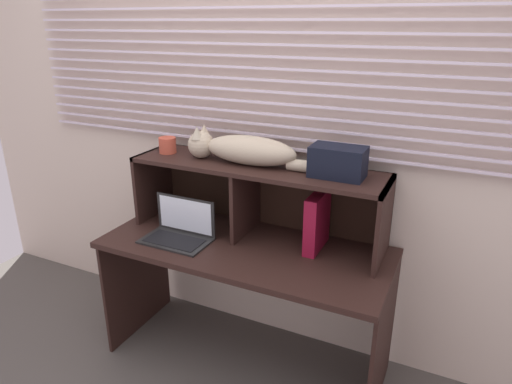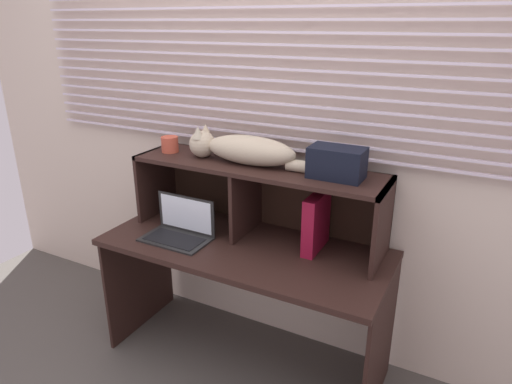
# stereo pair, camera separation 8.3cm
# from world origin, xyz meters

# --- Properties ---
(ground_plane) EXTENTS (4.40, 4.40, 0.00)m
(ground_plane) POSITION_xyz_m (0.00, 0.00, 0.00)
(ground_plane) COLOR #4C4742
(back_panel_with_blinds) EXTENTS (4.40, 0.08, 2.50)m
(back_panel_with_blinds) POSITION_xyz_m (0.00, 0.55, 1.26)
(back_panel_with_blinds) COLOR beige
(back_panel_with_blinds) RESTS_ON ground
(desk) EXTENTS (1.46, 0.62, 0.71)m
(desk) POSITION_xyz_m (0.00, 0.20, 0.58)
(desk) COLOR black
(desk) RESTS_ON ground
(hutch_shelf_unit) EXTENTS (1.32, 0.34, 0.39)m
(hutch_shelf_unit) POSITION_xyz_m (-0.01, 0.36, 0.98)
(hutch_shelf_unit) COLOR black
(hutch_shelf_unit) RESTS_ON desk
(cat) EXTENTS (0.83, 0.16, 0.17)m
(cat) POSITION_xyz_m (-0.07, 0.33, 1.17)
(cat) COLOR #B7A78C
(cat) RESTS_ON hutch_shelf_unit
(laptop) EXTENTS (0.35, 0.21, 0.21)m
(laptop) POSITION_xyz_m (-0.34, 0.12, 0.75)
(laptop) COLOR black
(laptop) RESTS_ON desk
(binder_upright) EXTENTS (0.06, 0.24, 0.29)m
(binder_upright) POSITION_xyz_m (0.33, 0.33, 0.85)
(binder_upright) COLOR maroon
(binder_upright) RESTS_ON desk
(book_stack) EXTENTS (0.15, 0.26, 0.05)m
(book_stack) POSITION_xyz_m (-0.44, 0.33, 0.73)
(book_stack) COLOR #486F44
(book_stack) RESTS_ON desk
(small_basket) EXTENTS (0.09, 0.09, 0.08)m
(small_basket) POSITION_xyz_m (-0.53, 0.33, 1.14)
(small_basket) COLOR #BA4A35
(small_basket) RESTS_ON hutch_shelf_unit
(storage_box) EXTENTS (0.25, 0.15, 0.14)m
(storage_box) POSITION_xyz_m (0.41, 0.33, 1.17)
(storage_box) COLOR black
(storage_box) RESTS_ON hutch_shelf_unit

